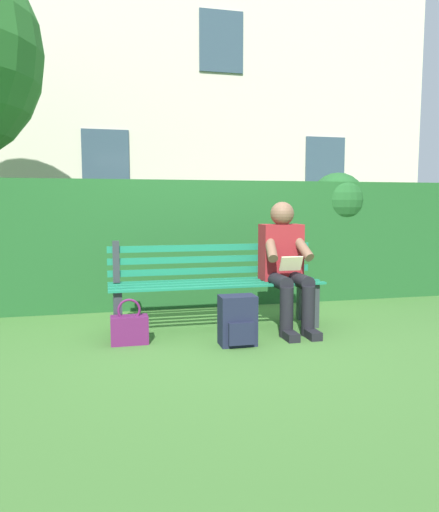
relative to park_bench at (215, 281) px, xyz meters
The scene contains 7 objects.
ground 0.44m from the park_bench, 90.00° to the left, with size 60.00×60.00×0.00m, color #3D6B2D.
park_bench is the anchor object (origin of this frame).
person_seated 0.67m from the park_bench, 164.70° to the left, with size 0.44×0.73×1.16m.
hedge_backdrop 1.27m from the park_bench, 83.43° to the right, with size 6.51×0.81×1.52m.
building_facade 7.76m from the park_bench, 101.10° to the right, with size 9.25×3.06×7.07m.
backpack 0.65m from the park_bench, 94.59° to the left, with size 0.29×0.26×0.41m.
handbag 0.94m from the park_bench, 24.41° to the left, with size 0.30×0.16×0.38m.
Camera 1 is at (0.98, 4.21, 1.14)m, focal length 33.75 mm.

